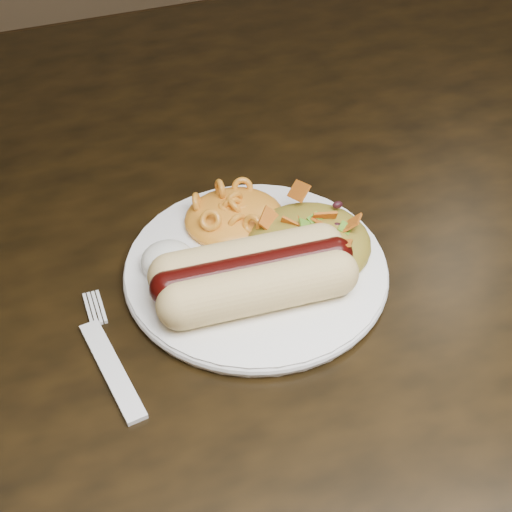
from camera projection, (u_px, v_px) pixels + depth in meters
name	position (u px, v px, depth m)	size (l,w,h in m)	color
table	(351.00, 287.00, 0.76)	(1.60, 0.90, 0.75)	black
plate	(256.00, 270.00, 0.64)	(0.21, 0.21, 0.01)	white
hotdog	(253.00, 274.00, 0.60)	(0.13, 0.08, 0.04)	#FBDF86
mac_and_cheese	(234.00, 206.00, 0.66)	(0.09, 0.08, 0.03)	yellow
sour_cream	(168.00, 256.00, 0.62)	(0.04, 0.04, 0.03)	white
taco_salad	(309.00, 235.00, 0.63)	(0.10, 0.10, 0.05)	#A35D1C
fork	(112.00, 370.00, 0.57)	(0.02, 0.15, 0.00)	white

